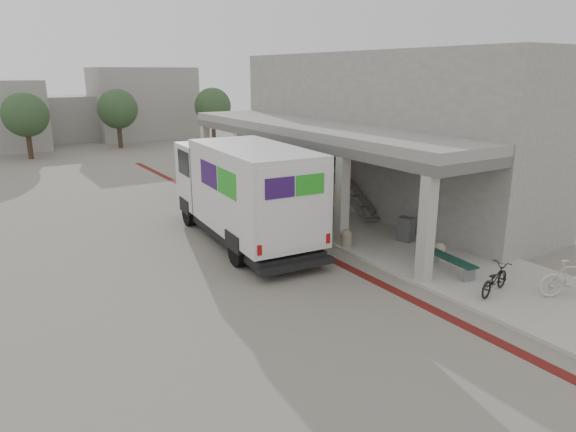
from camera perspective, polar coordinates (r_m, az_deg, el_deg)
ground at (r=17.36m, az=1.41°, el=-5.09°), size 120.00×120.00×0.00m
bike_lane_stripe at (r=19.45m, az=0.60°, el=-2.73°), size 0.35×40.00×0.01m
sidewalk at (r=19.72m, az=11.14°, el=-2.61°), size 4.40×28.00×0.12m
transit_building at (r=24.13m, az=9.15°, el=8.98°), size 7.60×17.00×7.00m
distant_backdrop at (r=49.86m, az=-25.56°, el=10.31°), size 28.00×10.00×6.50m
tree_left at (r=41.77m, az=-27.15°, el=9.99°), size 3.20×3.20×4.80m
tree_mid at (r=44.95m, az=-18.41°, el=11.20°), size 3.20×3.20×4.80m
tree_right at (r=46.64m, az=-8.36°, el=11.97°), size 3.20×3.20×4.80m
fedex_truck at (r=19.00m, az=-5.09°, el=2.92°), size 3.33×8.85×3.70m
bench at (r=16.86m, az=17.53°, el=-4.85°), size 0.64×2.03×0.47m
bollard_near at (r=17.81m, az=16.47°, el=-3.78°), size 0.40×0.40×0.60m
bollard_far at (r=18.55m, az=6.49°, el=-2.39°), size 0.41×0.41×0.62m
utility_cabinet at (r=19.40m, az=12.97°, el=-1.45°), size 0.52×0.62×0.90m
bicycle_black at (r=15.68m, az=21.96°, el=-6.54°), size 1.68×0.92×0.83m
bicycle_cream at (r=16.31m, az=28.99°, el=-6.07°), size 1.86×1.30×1.10m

